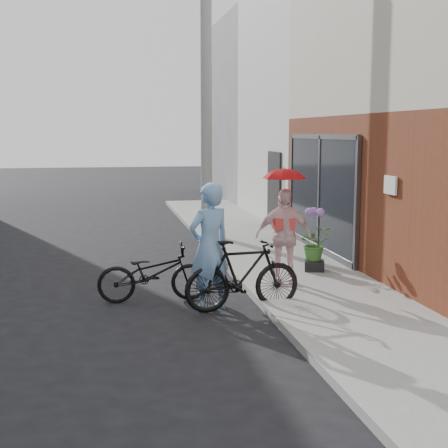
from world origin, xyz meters
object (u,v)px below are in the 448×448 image
object	(u,v)px
utility_pole	(206,98)
kimono_woman	(283,236)
bike_right	(243,275)
officer	(209,247)
bike_left	(153,273)
planter	(314,265)

from	to	relation	value
utility_pole	kimono_woman	world-z (taller)	utility_pole
bike_right	kimono_woman	world-z (taller)	kimono_woman
officer	kimono_woman	size ratio (longest dim) A/B	1.20
utility_pole	officer	distance (m)	6.72
officer	bike_left	distance (m)	1.14
utility_pole	officer	size ratio (longest dim) A/B	3.61
kimono_woman	planter	bearing A→B (deg)	52.22
bike_left	kimono_woman	xyz separation A→B (m)	(2.24, 0.33, 0.47)
bike_right	planter	size ratio (longest dim) A/B	5.05
bike_left	bike_right	bearing A→B (deg)	-119.11
bike_right	planter	xyz separation A→B (m)	(1.80, 1.89, -0.33)
bike_right	utility_pole	bearing A→B (deg)	-10.55
utility_pole	planter	world-z (taller)	utility_pole
officer	planter	world-z (taller)	officer
officer	planter	size ratio (longest dim) A/B	5.43
bike_left	bike_right	distance (m)	1.49
kimono_woman	planter	world-z (taller)	kimono_woman
utility_pole	planter	xyz separation A→B (m)	(1.30, -4.36, -3.29)
utility_pole	bike_left	bearing A→B (deg)	-107.97
utility_pole	bike_left	distance (m)	6.54
utility_pole	bike_right	xyz separation A→B (m)	(-0.50, -6.25, -2.96)
bike_left	kimono_woman	world-z (taller)	kimono_woman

